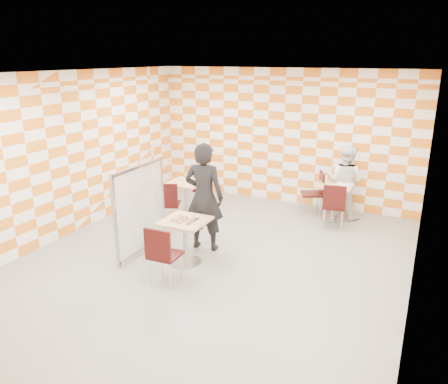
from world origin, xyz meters
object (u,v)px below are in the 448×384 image
object	(u,v)px
main_table	(185,234)
man_dark	(204,197)
chair_second_front	(334,203)
sport_bottle	(326,178)
chair_empty_near	(168,201)
man_white	(345,182)
chair_main_front	(162,252)
chair_second_side	(316,190)
chair_empty_far	(203,183)
second_table	(334,196)
empty_table	(186,193)
soda_bottle	(344,179)
partition	(140,209)

from	to	relation	value
main_table	man_dark	bearing A→B (deg)	90.25
chair_second_front	sport_bottle	size ratio (longest dim) A/B	4.62
chair_empty_near	man_white	world-z (taller)	man_white
chair_main_front	chair_second_side	size ratio (longest dim) A/B	1.00
main_table	chair_empty_far	xyz separation A→B (m)	(-1.08, 2.59, 0.04)
chair_main_front	man_white	size ratio (longest dim) A/B	0.61
second_table	man_dark	size ratio (longest dim) A/B	0.40
empty_table	chair_second_front	world-z (taller)	chair_second_front
chair_empty_near	soda_bottle	xyz separation A→B (m)	(2.97, 1.94, 0.31)
empty_table	chair_second_side	distance (m)	2.75
empty_table	chair_second_side	bearing A→B (deg)	28.38
chair_main_front	second_table	bearing A→B (deg)	66.78
chair_main_front	chair_second_front	world-z (taller)	same
second_table	chair_second_side	distance (m)	0.43
main_table	sport_bottle	bearing A→B (deg)	63.94
empty_table	chair_main_front	size ratio (longest dim) A/B	0.81
empty_table	sport_bottle	bearing A→B (deg)	24.96
chair_main_front	man_dark	xyz separation A→B (m)	(-0.08, 1.45, 0.40)
empty_table	main_table	bearing A→B (deg)	-59.66
chair_second_front	chair_second_side	size ratio (longest dim) A/B	1.00
main_table	chair_second_front	bearing A→B (deg)	53.20
main_table	partition	distance (m)	0.92
chair_main_front	man_dark	world-z (taller)	man_dark
chair_empty_near	empty_table	bearing A→B (deg)	90.51
main_table	chair_second_side	bearing A→B (deg)	67.66
chair_main_front	chair_empty_far	xyz separation A→B (m)	(-1.15, 3.38, 0.00)
chair_second_side	man_white	size ratio (longest dim) A/B	0.61
partition	chair_second_front	bearing A→B (deg)	42.07
chair_empty_near	man_dark	size ratio (longest dim) A/B	0.49
chair_second_side	chair_empty_far	distance (m)	2.46
main_table	chair_empty_far	world-z (taller)	chair_empty_far
main_table	man_dark	world-z (taller)	man_dark
chair_main_front	soda_bottle	distance (m)	4.32
chair_second_front	man_white	world-z (taller)	man_white
man_dark	soda_bottle	bearing A→B (deg)	-134.65
sport_bottle	chair_second_side	bearing A→B (deg)	158.03
soda_bottle	partition	bearing A→B (deg)	-131.39
main_table	second_table	size ratio (longest dim) A/B	1.00
chair_empty_near	sport_bottle	distance (m)	3.25
chair_second_front	sport_bottle	distance (m)	0.78
main_table	man_white	size ratio (longest dim) A/B	0.49
chair_second_front	soda_bottle	size ratio (longest dim) A/B	4.02
second_table	chair_empty_far	bearing A→B (deg)	-170.63
partition	sport_bottle	distance (m)	3.91
chair_second_side	soda_bottle	distance (m)	0.65
partition	soda_bottle	world-z (taller)	partition
second_table	chair_empty_far	xyz separation A→B (m)	(-2.80, -0.46, 0.04)
second_table	man_white	size ratio (longest dim) A/B	0.49
sport_bottle	chair_main_front	bearing A→B (deg)	-110.36
main_table	chair_empty_near	world-z (taller)	chair_empty_near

